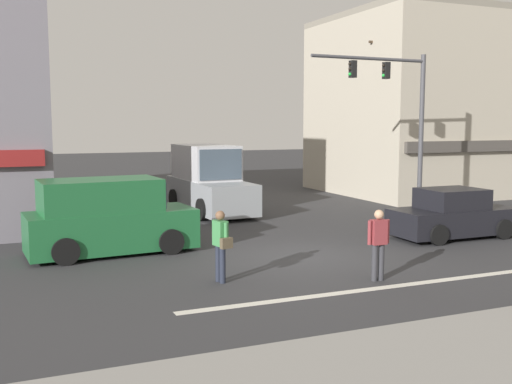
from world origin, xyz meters
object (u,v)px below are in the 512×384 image
(traffic_light_mast, at_px, (401,109))
(van_waiting_far, at_px, (108,218))
(utility_pole_far_right, at_px, (380,115))
(box_truck_crossing_leftbound, at_px, (209,182))
(sedan_crossing_rightbound, at_px, (453,216))
(pedestrian_far_side, at_px, (221,242))
(pedestrian_mid_crossing, at_px, (378,240))

(traffic_light_mast, height_order, van_waiting_far, traffic_light_mast)
(utility_pole_far_right, bearing_deg, box_truck_crossing_leftbound, -177.13)
(sedan_crossing_rightbound, bearing_deg, pedestrian_far_side, -165.19)
(utility_pole_far_right, relative_size, pedestrian_mid_crossing, 4.63)
(traffic_light_mast, relative_size, van_waiting_far, 1.31)
(sedan_crossing_rightbound, distance_m, pedestrian_far_side, 8.97)
(utility_pole_far_right, height_order, traffic_light_mast, utility_pole_far_right)
(van_waiting_far, distance_m, pedestrian_mid_crossing, 7.57)
(box_truck_crossing_leftbound, bearing_deg, utility_pole_far_right, 2.87)
(traffic_light_mast, distance_m, pedestrian_mid_crossing, 9.67)
(sedan_crossing_rightbound, xyz_separation_m, pedestrian_mid_crossing, (-5.24, -3.53, 0.24))
(traffic_light_mast, relative_size, pedestrian_mid_crossing, 3.71)
(pedestrian_mid_crossing, bearing_deg, pedestrian_far_side, 160.12)
(sedan_crossing_rightbound, relative_size, pedestrian_mid_crossing, 2.46)
(traffic_light_mast, distance_m, sedan_crossing_rightbound, 5.00)
(van_waiting_far, bearing_deg, box_truck_crossing_leftbound, 51.80)
(box_truck_crossing_leftbound, height_order, pedestrian_far_side, box_truck_crossing_leftbound)
(van_waiting_far, xyz_separation_m, pedestrian_far_side, (1.89, -4.14, -0.05))
(utility_pole_far_right, xyz_separation_m, van_waiting_far, (-13.65, -6.86, -3.01))
(pedestrian_mid_crossing, bearing_deg, box_truck_crossing_leftbound, 91.30)
(box_truck_crossing_leftbound, xyz_separation_m, sedan_crossing_rightbound, (5.51, -8.27, -0.54))
(utility_pole_far_right, height_order, pedestrian_far_side, utility_pole_far_right)
(box_truck_crossing_leftbound, bearing_deg, sedan_crossing_rightbound, -56.35)
(utility_pole_far_right, relative_size, van_waiting_far, 1.64)
(traffic_light_mast, distance_m, van_waiting_far, 11.62)
(utility_pole_far_right, bearing_deg, sedan_crossing_rightbound, -109.53)
(traffic_light_mast, height_order, pedestrian_mid_crossing, traffic_light_mast)
(traffic_light_mast, height_order, sedan_crossing_rightbound, traffic_light_mast)
(sedan_crossing_rightbound, bearing_deg, pedestrian_mid_crossing, -146.00)
(utility_pole_far_right, bearing_deg, traffic_light_mast, -116.93)
(utility_pole_far_right, relative_size, sedan_crossing_rightbound, 1.88)
(traffic_light_mast, bearing_deg, sedan_crossing_rightbound, -97.65)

